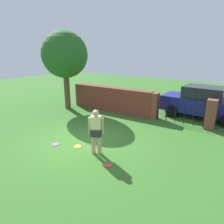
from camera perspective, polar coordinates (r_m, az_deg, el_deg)
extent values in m
plane|color=#336623|center=(8.36, -8.19, -8.36)|extent=(40.00, 40.00, 0.00)
cube|color=brown|center=(12.29, -0.27, 3.64)|extent=(5.25, 0.50, 1.42)
cylinder|color=brown|center=(13.03, -12.51, 6.49)|extent=(0.34, 0.34, 2.53)
sphere|color=#286023|center=(12.83, -13.10, 15.36)|extent=(2.73, 2.73, 2.73)
cylinder|color=tan|center=(7.32, -5.26, -8.40)|extent=(0.14, 0.14, 0.85)
cylinder|color=tan|center=(7.28, -3.55, -8.51)|extent=(0.14, 0.14, 0.85)
cube|color=#2D2D38|center=(7.15, -4.48, -5.74)|extent=(0.42, 0.36, 0.28)
cube|color=beige|center=(7.03, -4.54, -3.30)|extent=(0.42, 0.36, 0.55)
sphere|color=tan|center=(6.90, -4.61, -0.30)|extent=(0.22, 0.22, 0.22)
cylinder|color=tan|center=(7.10, -6.31, -3.78)|extent=(0.09, 0.09, 0.58)
cylinder|color=tan|center=(7.02, -2.71, -3.96)|extent=(0.09, 0.09, 0.58)
cube|color=brown|center=(11.08, 11.60, 1.73)|extent=(0.44, 0.44, 1.40)
cube|color=brown|center=(10.45, 25.96, -0.62)|extent=(0.44, 0.44, 1.40)
cylinder|color=black|center=(11.00, 12.89, 1.27)|extent=(0.04, 0.04, 1.30)
cylinder|color=black|center=(10.87, 15.11, 0.90)|extent=(0.04, 0.04, 1.30)
cylinder|color=black|center=(10.75, 17.39, 0.53)|extent=(0.04, 0.04, 1.30)
cylinder|color=black|center=(10.64, 19.71, 0.14)|extent=(0.04, 0.04, 1.30)
cylinder|color=black|center=(10.56, 22.08, -0.25)|extent=(0.04, 0.04, 1.30)
cylinder|color=black|center=(10.49, 24.47, -0.64)|extent=(0.04, 0.04, 1.30)
cube|color=navy|center=(11.97, 24.02, 1.82)|extent=(4.31, 1.98, 0.80)
cube|color=#1E2328|center=(11.83, 24.43, 5.09)|extent=(2.10, 1.63, 0.60)
cylinder|color=black|center=(13.21, 18.97, 1.90)|extent=(0.65, 0.26, 0.64)
cylinder|color=black|center=(11.65, 16.30, 0.19)|extent=(0.65, 0.26, 0.64)
cylinder|color=yellow|center=(8.03, -9.60, -9.48)|extent=(0.27, 0.27, 0.02)
cylinder|color=purple|center=(8.38, -15.47, -8.71)|extent=(0.27, 0.27, 0.02)
cylinder|color=red|center=(6.75, -1.19, -14.70)|extent=(0.27, 0.27, 0.02)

